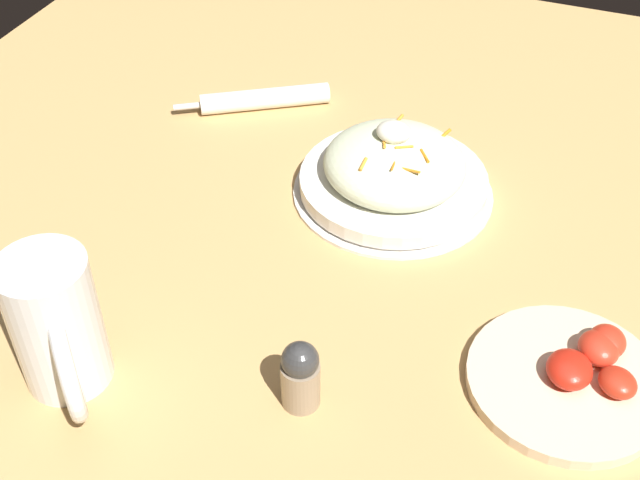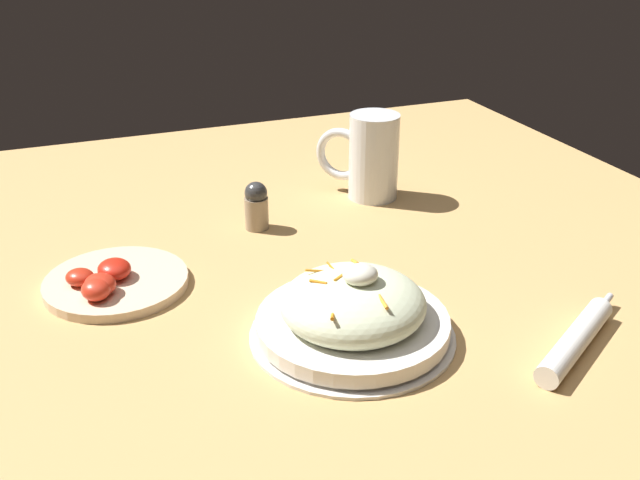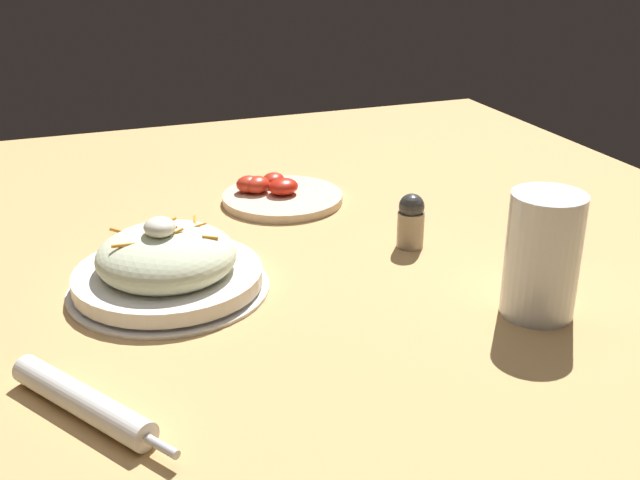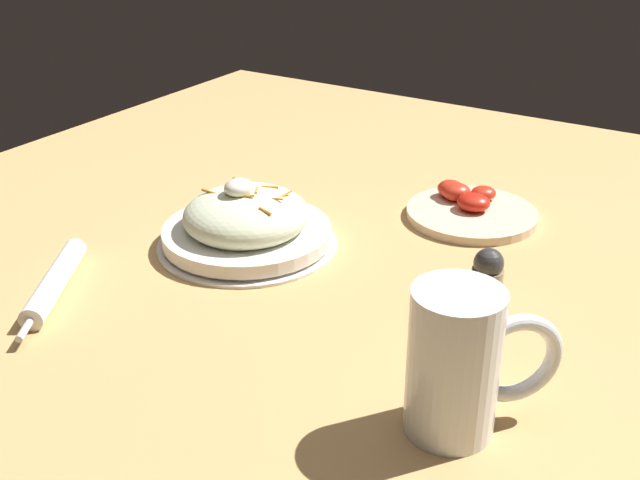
% 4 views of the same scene
% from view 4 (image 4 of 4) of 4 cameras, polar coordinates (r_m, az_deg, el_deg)
% --- Properties ---
extents(ground_plane, '(1.43, 1.43, 0.00)m').
position_cam_4_polar(ground_plane, '(1.00, 2.16, -1.38)').
color(ground_plane, tan).
extents(salad_plate, '(0.24, 0.24, 0.09)m').
position_cam_4_polar(salad_plate, '(1.03, -5.36, 1.17)').
color(salad_plate, white).
rests_on(salad_plate, ground_plane).
extents(beer_mug, '(0.12, 0.12, 0.14)m').
position_cam_4_polar(beer_mug, '(0.70, 9.97, -9.13)').
color(beer_mug, white).
rests_on(beer_mug, ground_plane).
extents(napkin_roll, '(0.19, 0.13, 0.03)m').
position_cam_4_polar(napkin_roll, '(0.97, -18.76, -2.93)').
color(napkin_roll, white).
rests_on(napkin_roll, ground_plane).
extents(tomato_plate, '(0.18, 0.18, 0.04)m').
position_cam_4_polar(tomato_plate, '(1.14, 10.87, 2.24)').
color(tomato_plate, beige).
rests_on(tomato_plate, ground_plane).
extents(salt_shaker, '(0.04, 0.04, 0.07)m').
position_cam_4_polar(salt_shaker, '(0.90, 12.07, -2.78)').
color(salt_shaker, gray).
rests_on(salt_shaker, ground_plane).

